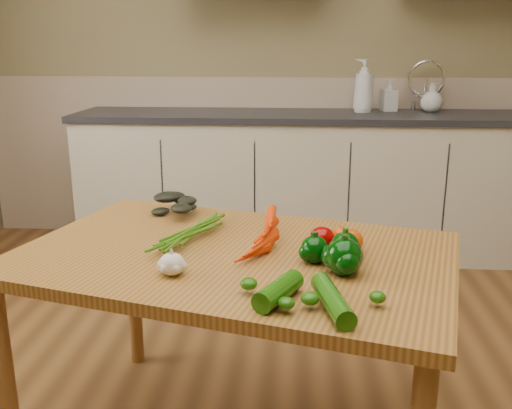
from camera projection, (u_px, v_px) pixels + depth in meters
The scene contains 17 objects.
room at pixel (238, 68), 1.55m from camera, with size 4.04×5.04×2.64m.
counter_run at pixel (303, 182), 3.68m from camera, with size 2.84×0.64×1.14m.
table at pixel (234, 275), 1.77m from camera, with size 1.48×1.16×0.70m.
soap_bottle_a at pixel (364, 86), 3.54m from camera, with size 0.13×0.13×0.33m, color silver.
soap_bottle_b at pixel (389, 95), 3.63m from camera, with size 0.09×0.09×0.20m, color silver.
soap_bottle_c at pixel (432, 98), 3.59m from camera, with size 0.14×0.14×0.18m, color silver.
carrot_bunch at pixel (241, 235), 1.79m from camera, with size 0.24×0.19×0.07m, color #E93705, non-canonical shape.
leafy_greens at pixel (173, 203), 2.11m from camera, with size 0.19×0.17×0.09m, color black, non-canonical shape.
garlic_bulb at pixel (172, 264), 1.56m from camera, with size 0.07×0.07×0.06m, color silver.
pepper_a at pixel (314, 250), 1.64m from camera, with size 0.08×0.08×0.08m, color #022F04.
pepper_b at pixel (345, 247), 1.66m from camera, with size 0.09×0.09×0.09m, color #022F04.
pepper_c at pixel (344, 257), 1.56m from camera, with size 0.10×0.10×0.10m, color #022F04.
tomato_a at pixel (322, 238), 1.76m from camera, with size 0.08×0.08×0.07m, color #8E0302.
tomato_b at pixel (341, 236), 1.79m from camera, with size 0.06×0.06×0.06m, color #D53F05.
tomato_c at pixel (351, 241), 1.73m from camera, with size 0.08×0.08×0.07m, color #D53F05.
zucchini_a at pixel (332, 300), 1.35m from camera, with size 0.05×0.05×0.22m, color #184D08.
zucchini_b at pixel (278, 291), 1.40m from camera, with size 0.06×0.06×0.17m, color #184D08.
Camera 1 is at (0.16, -1.41, 1.31)m, focal length 40.00 mm.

